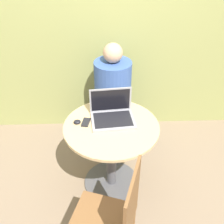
% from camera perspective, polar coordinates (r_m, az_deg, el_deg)
% --- Properties ---
extents(ground_plane, '(12.00, 12.00, 0.00)m').
position_cam_1_polar(ground_plane, '(2.64, -0.12, -15.02)').
color(ground_plane, '#7F6B56').
extents(back_wall, '(7.00, 0.05, 2.60)m').
position_cam_1_polar(back_wall, '(2.76, -0.90, 19.91)').
color(back_wall, '#939956').
rests_on(back_wall, ground_plane).
extents(round_table, '(0.79, 0.79, 0.71)m').
position_cam_1_polar(round_table, '(2.29, -0.13, -7.32)').
color(round_table, '#4C4C51').
rests_on(round_table, ground_plane).
extents(laptop, '(0.38, 0.31, 0.24)m').
position_cam_1_polar(laptop, '(2.19, 0.04, -0.43)').
color(laptop, gray).
rests_on(laptop, round_table).
extents(cell_phone, '(0.08, 0.12, 0.02)m').
position_cam_1_polar(cell_phone, '(2.18, -5.72, -2.25)').
color(cell_phone, black).
rests_on(cell_phone, round_table).
extents(computer_mouse, '(0.06, 0.05, 0.03)m').
position_cam_1_polar(computer_mouse, '(2.18, -7.59, -2.14)').
color(computer_mouse, black).
rests_on(computer_mouse, round_table).
extents(chair_empty, '(0.50, 0.50, 0.95)m').
position_cam_1_polar(chair_empty, '(1.82, -0.02, -22.96)').
color(chair_empty, brown).
rests_on(chair_empty, ground_plane).
extents(person_seated, '(0.43, 0.61, 1.14)m').
position_cam_1_polar(person_seated, '(2.90, -0.07, 2.63)').
color(person_seated, '#3D4766').
rests_on(person_seated, ground_plane).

